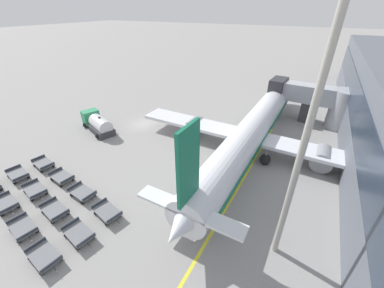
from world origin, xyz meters
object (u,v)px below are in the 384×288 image
object	(u,v)px
baggage_dolly_row_near_col_c	(23,228)
fuel_tanker_primary	(99,124)
baggage_dolly_row_mid_a_col_b	(35,190)
baggage_dolly_row_mid_a_col_d	(79,234)
baggage_dolly_row_near_col_b	(6,204)
baggage_dolly_row_mid_b_col_d	(107,212)
baggage_dolly_row_mid_b_col_a	(43,164)
baggage_dolly_row_mid_b_col_b	(62,177)
airplane	(253,130)
apron_light_mast	(332,45)
baggage_dolly_row_mid_a_col_a	(18,174)
baggage_dolly_row_near_col_d	(44,256)
baggage_dolly_row_mid_a_col_c	(55,210)
baggage_dolly_row_mid_b_col_c	(82,193)

from	to	relation	value
baggage_dolly_row_near_col_c	fuel_tanker_primary	bearing A→B (deg)	117.20
baggage_dolly_row_mid_a_col_b	baggage_dolly_row_mid_a_col_d	world-z (taller)	same
baggage_dolly_row_near_col_b	baggage_dolly_row_mid_b_col_d	xyz separation A→B (m)	(9.91, 3.96, 0.00)
baggage_dolly_row_near_col_b	baggage_dolly_row_mid_b_col_a	distance (m)	6.99
fuel_tanker_primary	baggage_dolly_row_mid_b_col_b	distance (m)	12.69
baggage_dolly_row_near_col_b	airplane	bearing A→B (deg)	51.04
baggage_dolly_row_mid_b_col_b	apron_light_mast	size ratio (longest dim) A/B	0.13
apron_light_mast	baggage_dolly_row_near_col_b	bearing A→B (deg)	-162.89
fuel_tanker_primary	baggage_dolly_row_near_col_b	bearing A→B (deg)	-74.83
fuel_tanker_primary	baggage_dolly_row_mid_a_col_a	size ratio (longest dim) A/B	2.09
airplane	baggage_dolly_row_near_col_d	bearing A→B (deg)	-111.52
baggage_dolly_row_mid_a_col_a	baggage_dolly_row_mid_a_col_c	world-z (taller)	same
airplane	fuel_tanker_primary	size ratio (longest dim) A/B	5.57
baggage_dolly_row_mid_a_col_a	apron_light_mast	distance (m)	33.21
baggage_dolly_row_mid_a_col_b	baggage_dolly_row_mid_b_col_b	world-z (taller)	same
airplane	baggage_dolly_row_mid_b_col_d	size ratio (longest dim) A/B	11.66
baggage_dolly_row_near_col_b	baggage_dolly_row_mid_a_col_c	bearing A→B (deg)	18.40
baggage_dolly_row_near_col_c	baggage_dolly_row_mid_a_col_b	size ratio (longest dim) A/B	1.00
baggage_dolly_row_mid_a_col_a	baggage_dolly_row_mid_b_col_a	xyz separation A→B (m)	(0.60, 2.80, 0.00)
baggage_dolly_row_mid_a_col_b	apron_light_mast	bearing A→B (deg)	11.74
baggage_dolly_row_near_col_b	baggage_dolly_row_mid_a_col_c	size ratio (longest dim) A/B	1.00
fuel_tanker_primary	baggage_dolly_row_mid_b_col_c	distance (m)	15.71
baggage_dolly_row_mid_b_col_b	baggage_dolly_row_mid_a_col_d	bearing A→B (deg)	-28.71
fuel_tanker_primary	baggage_dolly_row_mid_b_col_a	bearing A→B (deg)	-83.00
fuel_tanker_primary	baggage_dolly_row_near_col_b	distance (m)	17.39
baggage_dolly_row_mid_b_col_a	airplane	bearing A→B (deg)	37.72
baggage_dolly_row_mid_b_col_c	baggage_dolly_row_near_col_d	bearing A→B (deg)	-63.06
fuel_tanker_primary	baggage_dolly_row_mid_a_col_d	xyz separation A→B (m)	(14.11, -15.85, -0.73)
baggage_dolly_row_near_col_b	baggage_dolly_row_mid_a_col_a	distance (m)	5.13
fuel_tanker_primary	baggage_dolly_row_mid_a_col_d	size ratio (longest dim) A/B	2.09
apron_light_mast	baggage_dolly_row_mid_a_col_b	bearing A→B (deg)	-168.26
baggage_dolly_row_mid_b_col_b	baggage_dolly_row_near_col_b	bearing A→B (deg)	-102.62
airplane	apron_light_mast	distance (m)	21.37
baggage_dolly_row_mid_b_col_c	baggage_dolly_row_mid_b_col_a	bearing A→B (deg)	170.70
baggage_dolly_row_mid_b_col_b	baggage_dolly_row_mid_b_col_d	size ratio (longest dim) A/B	1.00
baggage_dolly_row_mid_b_col_b	baggage_dolly_row_near_col_c	bearing A→B (deg)	-62.64
baggage_dolly_row_mid_a_col_b	baggage_dolly_row_near_col_c	bearing A→B (deg)	-42.62
baggage_dolly_row_mid_a_col_b	baggage_dolly_row_mid_b_col_c	bearing A→B (deg)	23.19
baggage_dolly_row_mid_a_col_c	baggage_dolly_row_mid_b_col_a	distance (m)	9.55
baggage_dolly_row_near_col_b	baggage_dolly_row_mid_b_col_b	bearing A→B (deg)	77.38
baggage_dolly_row_mid_b_col_a	baggage_dolly_row_mid_b_col_d	size ratio (longest dim) A/B	1.00
baggage_dolly_row_mid_b_col_a	baggage_dolly_row_mid_b_col_c	world-z (taller)	same
airplane	baggage_dolly_row_mid_b_col_c	distance (m)	22.87
baggage_dolly_row_mid_a_col_a	baggage_dolly_row_mid_b_col_a	distance (m)	2.87
baggage_dolly_row_near_col_c	baggage_dolly_row_mid_a_col_b	bearing A→B (deg)	137.38
baggage_dolly_row_mid_a_col_d	baggage_dolly_row_mid_b_col_c	world-z (taller)	same
airplane	baggage_dolly_row_near_col_d	world-z (taller)	airplane
baggage_dolly_row_mid_b_col_b	baggage_dolly_row_mid_b_col_d	distance (m)	8.81
baggage_dolly_row_near_col_d	baggage_dolly_row_mid_b_col_c	world-z (taller)	same
baggage_dolly_row_mid_a_col_c	apron_light_mast	bearing A→B (deg)	16.77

